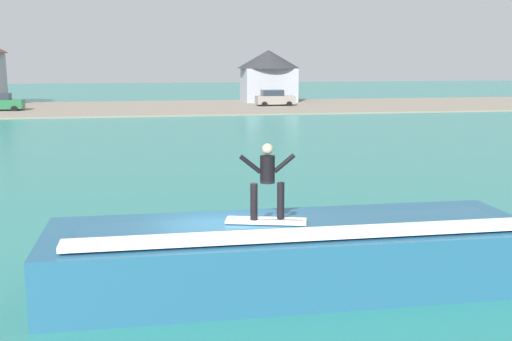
{
  "coord_description": "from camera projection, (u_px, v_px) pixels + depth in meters",
  "views": [
    {
      "loc": [
        -1.59,
        -13.5,
        5.07
      ],
      "look_at": [
        1.58,
        4.42,
        1.84
      ],
      "focal_mm": 43.75,
      "sensor_mm": 36.0,
      "label": 1
    }
  ],
  "objects": [
    {
      "name": "shoreline_bank",
      "position": [
        161.0,
        108.0,
        66.39
      ],
      "size": [
        120.0,
        20.64,
        0.14
      ],
      "color": "gray",
      "rests_on": "ground_plane"
    },
    {
      "name": "ground_plane",
      "position": [
        222.0,
        285.0,
        14.25
      ],
      "size": [
        260.0,
        260.0,
        0.0
      ],
      "primitive_type": "plane",
      "color": "#287D74"
    },
    {
      "name": "car_far_shore",
      "position": [
        274.0,
        98.0,
        68.27
      ],
      "size": [
        4.19,
        2.28,
        1.86
      ],
      "color": "gray",
      "rests_on": "ground_plane"
    },
    {
      "name": "surfboard",
      "position": [
        266.0,
        221.0,
        13.65
      ],
      "size": [
        1.83,
        0.93,
        0.06
      ],
      "color": "white",
      "rests_on": "wave_crest"
    },
    {
      "name": "wave_crest",
      "position": [
        292.0,
        254.0,
        14.11
      ],
      "size": [
        10.92,
        3.41,
        1.57
      ],
      "color": "#225778",
      "rests_on": "ground_plane"
    },
    {
      "name": "house_gabled_white",
      "position": [
        268.0,
        73.0,
        74.67
      ],
      "size": [
        7.56,
        7.56,
        6.24
      ],
      "color": "#9EA3AD",
      "rests_on": "ground_plane"
    },
    {
      "name": "surfer",
      "position": [
        267.0,
        177.0,
        13.5
      ],
      "size": [
        1.24,
        0.32,
        1.68
      ],
      "color": "black",
      "rests_on": "surfboard"
    },
    {
      "name": "car_near_shore",
      "position": [
        1.0,
        102.0,
        61.53
      ],
      "size": [
        4.02,
        2.2,
        1.86
      ],
      "color": "#23663D",
      "rests_on": "ground_plane"
    }
  ]
}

